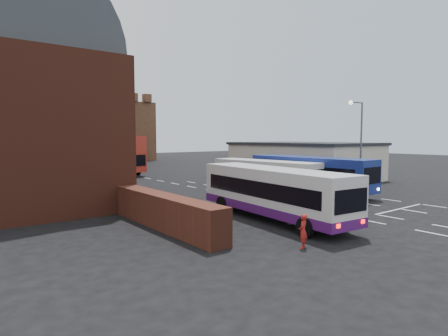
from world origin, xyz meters
TOP-DOWN VIEW (x-y plane):
  - ground at (0.00, 0.00)m, footprint 180.00×180.00m
  - forecourt_wall at (-10.20, 2.00)m, footprint 1.20×10.00m
  - cream_building at (15.00, 14.00)m, footprint 10.40×16.40m
  - brick_terrace at (-6.00, 46.00)m, footprint 22.00×10.00m
  - castle_keep at (6.00, 66.00)m, footprint 22.00×22.00m
  - bus_white_outbound at (-4.16, -0.04)m, footprint 3.57×11.34m
  - bus_white_inbound at (3.02, 8.01)m, footprint 3.50×10.58m
  - bus_blue at (5.90, 5.46)m, footprint 3.13×11.63m
  - bus_red_double at (-0.97, 32.84)m, footprint 3.82×12.71m
  - street_lamp at (8.33, 2.34)m, footprint 1.59×0.45m
  - pedestrian_red at (-7.18, -4.92)m, footprint 0.66×0.59m
  - pedestrian_beige at (-4.17, -1.47)m, footprint 0.75×0.59m

SIDE VIEW (x-z plane):
  - ground at x=0.00m, z-range 0.00..0.00m
  - pedestrian_red at x=-7.18m, z-range 0.00..1.52m
  - pedestrian_beige at x=-4.17m, z-range 0.00..1.53m
  - forecourt_wall at x=-10.20m, z-range 0.00..1.80m
  - bus_white_inbound at x=3.02m, z-range 0.26..3.09m
  - bus_white_outbound at x=-4.16m, z-range 0.28..3.32m
  - bus_blue at x=5.90m, z-range 0.29..3.44m
  - cream_building at x=15.00m, z-range 0.03..4.28m
  - bus_red_double at x=-0.97m, z-range 0.16..5.17m
  - street_lamp at x=8.33m, z-range 0.81..8.65m
  - brick_terrace at x=-6.00m, z-range 0.00..11.00m
  - castle_keep at x=6.00m, z-range 0.00..12.00m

